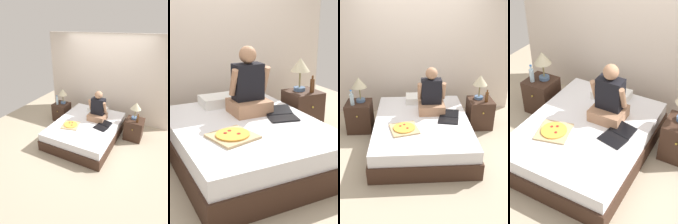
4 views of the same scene
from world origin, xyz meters
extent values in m
plane|color=tan|center=(0.00, 0.00, 0.00)|extent=(5.87, 5.87, 0.00)
cube|color=beige|center=(0.00, 1.37, 1.25)|extent=(3.87, 0.12, 2.50)
cube|color=#382319|center=(0.00, 0.00, 0.13)|extent=(1.57, 2.03, 0.26)
cube|color=white|center=(0.00, 0.00, 0.35)|extent=(1.52, 1.97, 0.19)
cube|color=#382319|center=(-1.11, 0.52, 0.27)|extent=(0.44, 0.44, 0.54)
sphere|color=gold|center=(-1.11, 0.29, 0.38)|extent=(0.03, 0.03, 0.03)
cylinder|color=#4C6B93|center=(-1.07, 0.57, 0.57)|extent=(0.16, 0.16, 0.05)
cylinder|color=olive|center=(-1.07, 0.57, 0.70)|extent=(0.02, 0.02, 0.22)
cone|color=beige|center=(-1.07, 0.57, 0.90)|extent=(0.26, 0.26, 0.18)
cylinder|color=silver|center=(-1.19, 0.43, 0.64)|extent=(0.07, 0.07, 0.20)
cylinder|color=silver|center=(-1.19, 0.43, 0.77)|extent=(0.03, 0.03, 0.06)
cylinder|color=blue|center=(-1.19, 0.43, 0.81)|extent=(0.04, 0.04, 0.02)
cube|color=#382319|center=(1.11, 0.52, 0.27)|extent=(0.44, 0.44, 0.54)
sphere|color=gold|center=(1.11, 0.29, 0.38)|extent=(0.03, 0.03, 0.03)
cylinder|color=#4C6B93|center=(1.08, 0.57, 0.57)|extent=(0.16, 0.16, 0.05)
cylinder|color=olive|center=(1.08, 0.57, 0.70)|extent=(0.02, 0.02, 0.22)
cone|color=beige|center=(1.08, 0.57, 0.90)|extent=(0.26, 0.26, 0.18)
cylinder|color=#512D14|center=(1.18, 0.42, 0.63)|extent=(0.06, 0.06, 0.18)
cylinder|color=#512D14|center=(1.18, 0.42, 0.75)|extent=(0.03, 0.03, 0.05)
cube|color=white|center=(0.00, 0.73, 0.50)|extent=(0.52, 0.34, 0.12)
cube|color=#A37556|center=(0.18, 0.28, 0.52)|extent=(0.44, 0.40, 0.16)
cube|color=black|center=(0.18, 0.31, 0.81)|extent=(0.34, 0.20, 0.42)
sphere|color=#A37556|center=(0.18, 0.31, 1.12)|extent=(0.20, 0.20, 0.20)
cylinder|color=#A37556|center=(-0.02, 0.26, 0.84)|extent=(0.07, 0.18, 0.32)
cylinder|color=#A37556|center=(0.38, 0.26, 0.84)|extent=(0.07, 0.18, 0.32)
cube|color=black|center=(0.42, -0.09, 0.45)|extent=(0.36, 0.28, 0.02)
cube|color=black|center=(0.47, 0.11, 0.49)|extent=(0.35, 0.26, 0.06)
cube|color=tan|center=(-0.28, -0.32, 0.46)|extent=(0.49, 0.49, 0.03)
cylinder|color=gold|center=(-0.28, -0.32, 0.48)|extent=(0.33, 0.33, 0.02)
cylinder|color=maroon|center=(-0.34, -0.28, 0.49)|extent=(0.04, 0.04, 0.00)
cylinder|color=maroon|center=(-0.23, -0.35, 0.49)|extent=(0.04, 0.04, 0.00)
cylinder|color=maroon|center=(-0.28, -0.24, 0.49)|extent=(0.04, 0.04, 0.00)
camera|label=1|loc=(1.69, -3.49, 2.72)|focal=28.00mm
camera|label=2|loc=(-1.33, -2.88, 1.62)|focal=50.00mm
camera|label=3|loc=(-0.18, -3.62, 2.35)|focal=40.00mm
camera|label=4|loc=(1.61, -2.71, 2.97)|focal=50.00mm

